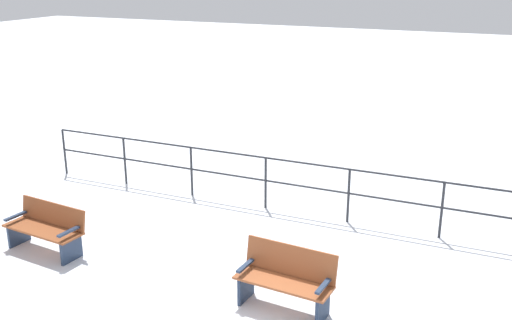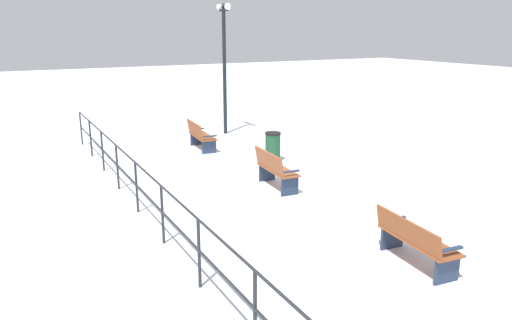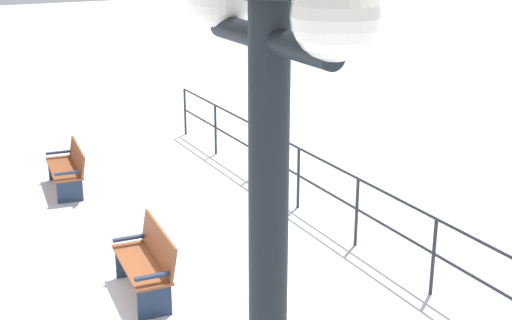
# 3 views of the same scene
# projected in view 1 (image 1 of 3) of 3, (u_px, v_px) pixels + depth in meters

# --- Properties ---
(ground_plane) EXTENTS (80.00, 80.00, 0.00)m
(ground_plane) POSITION_uv_depth(u_px,v_px,m) (283.00, 310.00, 8.72)
(ground_plane) COLOR white
(ground_plane) RESTS_ON ground
(bench_nearest) EXTENTS (0.71, 1.57, 0.84)m
(bench_nearest) POSITION_uv_depth(u_px,v_px,m) (46.00, 228.00, 10.42)
(bench_nearest) COLOR brown
(bench_nearest) RESTS_ON ground
(bench_second) EXTENTS (0.65, 1.48, 0.94)m
(bench_second) POSITION_uv_depth(u_px,v_px,m) (286.00, 279.00, 8.64)
(bench_second) COLOR brown
(bench_second) RESTS_ON ground
(waterfront_railing) EXTENTS (0.05, 14.13, 1.12)m
(waterfront_railing) POSITION_uv_depth(u_px,v_px,m) (349.00, 187.00, 11.49)
(waterfront_railing) COLOR #26282D
(waterfront_railing) RESTS_ON ground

